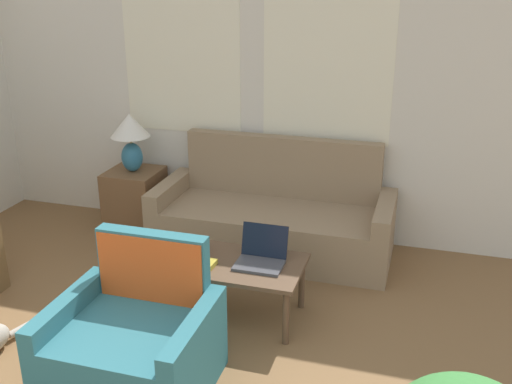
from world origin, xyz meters
name	(u,v)px	position (x,y,z in m)	size (l,w,h in m)	color
wall_back	(261,91)	(0.00, 3.59, 1.31)	(6.26, 0.06, 2.60)	silver
couch	(274,220)	(0.24, 3.18, 0.28)	(2.02, 0.80, 0.95)	#937A5B
armchair	(136,345)	(-0.07, 1.20, 0.26)	(0.90, 0.78, 0.86)	#2D6B75
side_table	(135,200)	(-1.13, 3.25, 0.28)	(0.47, 0.47, 0.57)	brown
table_lamp	(130,134)	(-1.13, 3.25, 0.92)	(0.36, 0.36, 0.54)	teal
coffee_table	(237,268)	(0.26, 2.07, 0.37)	(0.93, 0.57, 0.42)	brown
laptop	(261,256)	(0.43, 2.11, 0.48)	(0.32, 0.30, 0.24)	#47474C
cup_navy	(203,247)	(0.00, 2.13, 0.47)	(0.08, 0.08, 0.11)	#B23D38
book_red	(199,263)	(0.03, 1.95, 0.44)	(0.23, 0.16, 0.04)	gold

